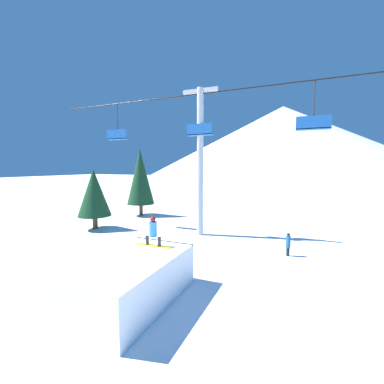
{
  "coord_description": "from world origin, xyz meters",
  "views": [
    {
      "loc": [
        5.56,
        -7.74,
        4.68
      ],
      "look_at": [
        0.25,
        4.56,
        3.34
      ],
      "focal_mm": 24.0,
      "sensor_mm": 36.0,
      "label": 1
    }
  ],
  "objects_px": {
    "pine_tree_near": "(94,193)",
    "snow_ramp": "(131,280)",
    "snowboarder": "(153,232)",
    "distant_skier": "(288,243)"
  },
  "relations": [
    {
      "from": "pine_tree_near",
      "to": "snow_ramp",
      "type": "bearing_deg",
      "value": -40.16
    },
    {
      "from": "snowboarder",
      "to": "pine_tree_near",
      "type": "distance_m",
      "value": 10.71
    },
    {
      "from": "pine_tree_near",
      "to": "distant_skier",
      "type": "xyz_separation_m",
      "value": [
        13.62,
        -0.48,
        -2.07
      ]
    },
    {
      "from": "snow_ramp",
      "to": "snowboarder",
      "type": "bearing_deg",
      "value": 90.81
    },
    {
      "from": "snow_ramp",
      "to": "distant_skier",
      "type": "bearing_deg",
      "value": 55.82
    },
    {
      "from": "pine_tree_near",
      "to": "distant_skier",
      "type": "relative_size",
      "value": 3.67
    },
    {
      "from": "snowboarder",
      "to": "pine_tree_near",
      "type": "xyz_separation_m",
      "value": [
        -8.84,
        6.0,
        0.63
      ]
    },
    {
      "from": "snow_ramp",
      "to": "pine_tree_near",
      "type": "bearing_deg",
      "value": 139.84
    },
    {
      "from": "pine_tree_near",
      "to": "snowboarder",
      "type": "bearing_deg",
      "value": -34.17
    },
    {
      "from": "snowboarder",
      "to": "pine_tree_near",
      "type": "bearing_deg",
      "value": 145.83
    }
  ]
}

